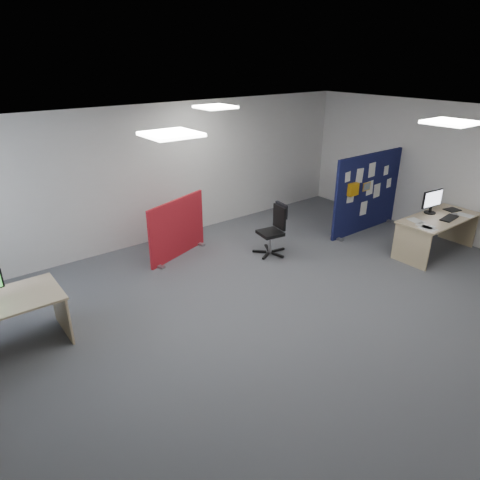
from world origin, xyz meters
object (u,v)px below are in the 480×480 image
main_desk (436,225)px  office_chair (275,226)px  red_divider (177,229)px  navy_divider (367,193)px  monitor_main (432,201)px

main_desk → office_chair: office_chair is taller
main_desk → red_divider: size_ratio=1.23×
navy_divider → office_chair: navy_divider is taller
navy_divider → monitor_main: navy_divider is taller
red_divider → office_chair: red_divider is taller
navy_divider → office_chair: size_ratio=2.10×
red_divider → main_desk: bearing=-55.5°
navy_divider → monitor_main: 1.36m
navy_divider → red_divider: navy_divider is taller
main_desk → red_divider: red_divider is taller
navy_divider → main_desk: 1.56m
office_chair → monitor_main: bearing=-24.2°
navy_divider → monitor_main: size_ratio=3.91×
navy_divider → red_divider: bearing=161.0°
red_divider → office_chair: 1.83m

